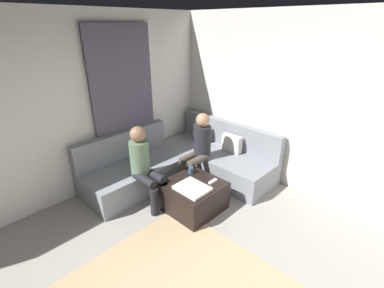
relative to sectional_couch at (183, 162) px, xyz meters
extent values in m
cube|color=silver|center=(2.08, 1.06, 1.07)|extent=(6.00, 0.12, 2.70)
cube|color=silver|center=(-0.86, -1.88, 1.07)|extent=(0.12, 6.00, 2.70)
cube|color=#595166|center=(-0.76, -0.58, 0.97)|extent=(0.06, 1.10, 2.50)
cube|color=gray|center=(0.30, 0.53, -0.07)|extent=(2.10, 0.85, 0.42)
cube|color=gray|center=(0.30, 0.88, 0.36)|extent=(2.10, 0.14, 0.45)
cube|color=gray|center=(-0.32, -0.75, -0.07)|extent=(0.85, 1.70, 0.42)
cube|color=gray|center=(-0.68, -0.75, 0.36)|extent=(0.14, 1.70, 0.45)
cube|color=silver|center=(-0.20, 0.70, 0.26)|extent=(0.36, 0.12, 0.36)
cube|color=silver|center=(0.50, 0.70, 0.26)|extent=(0.36, 0.12, 0.36)
cube|color=black|center=(0.74, -0.52, -0.07)|extent=(0.76, 0.76, 0.42)
cube|color=white|center=(0.84, -0.64, 0.16)|extent=(0.44, 0.36, 0.04)
cylinder|color=#334C72|center=(0.52, -0.34, 0.19)|extent=(0.08, 0.08, 0.10)
cube|color=white|center=(0.92, -0.30, 0.15)|extent=(0.05, 0.15, 0.02)
cylinder|color=brown|center=(0.39, -0.25, -0.07)|extent=(0.12, 0.12, 0.42)
cylinder|color=brown|center=(0.21, -0.25, -0.07)|extent=(0.12, 0.12, 0.42)
cylinder|color=brown|center=(0.39, -0.05, 0.20)|extent=(0.12, 0.40, 0.12)
cylinder|color=brown|center=(0.21, -0.05, 0.20)|extent=(0.12, 0.40, 0.12)
cylinder|color=#26262D|center=(0.30, 0.15, 0.45)|extent=(0.28, 0.28, 0.50)
sphere|color=tan|center=(0.30, 0.15, 0.81)|extent=(0.22, 0.22, 0.22)
cylinder|color=black|center=(0.45, -0.83, -0.07)|extent=(0.12, 0.12, 0.42)
cylinder|color=black|center=(0.45, -1.01, -0.07)|extent=(0.12, 0.12, 0.42)
cylinder|color=black|center=(0.25, -0.83, 0.20)|extent=(0.40, 0.12, 0.12)
cylinder|color=black|center=(0.25, -1.01, 0.20)|extent=(0.40, 0.12, 0.12)
cylinder|color=#597259|center=(0.05, -0.92, 0.45)|extent=(0.28, 0.28, 0.50)
sphere|color=#8C664C|center=(0.05, -0.92, 0.81)|extent=(0.22, 0.22, 0.22)
camera|label=1|loc=(3.00, -2.89, 2.22)|focal=25.37mm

